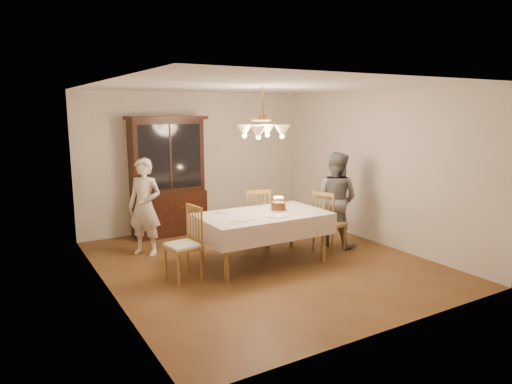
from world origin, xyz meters
TOP-DOWN VIEW (x-y plane):
  - ground at (0.00, 0.00)m, footprint 5.00×5.00m
  - room_shell at (0.00, 0.00)m, footprint 5.00×5.00m
  - dining_table at (0.00, 0.00)m, footprint 1.90×1.10m
  - china_hutch at (-0.65, 2.25)m, footprint 1.38×0.54m
  - chair_far_side at (0.32, 0.73)m, footprint 0.56×0.55m
  - chair_left_end at (-1.28, -0.04)m, footprint 0.47×0.49m
  - chair_right_end at (1.22, -0.05)m, footprint 0.53×0.54m
  - elderly_woman at (-1.39, 1.29)m, footprint 0.65×0.66m
  - adult_in_grey at (1.51, 0.14)m, footprint 0.88×0.96m
  - birthday_cake at (0.30, 0.04)m, footprint 0.30×0.30m
  - place_setting_near_left at (-0.48, -0.23)m, footprint 0.37×0.23m
  - place_setting_near_right at (0.12, -0.28)m, footprint 0.41×0.26m
  - place_setting_far_left at (-0.45, 0.35)m, footprint 0.40×0.25m
  - chandelier at (-0.00, -0.00)m, footprint 0.62×0.62m

SIDE VIEW (x-z plane):
  - ground at x=0.00m, z-range 0.00..0.00m
  - chair_far_side at x=0.32m, z-range -0.06..0.94m
  - chair_right_end at x=1.22m, z-range -0.06..0.94m
  - chair_left_end at x=-1.28m, z-range -0.05..0.95m
  - dining_table at x=0.00m, z-range 0.30..1.06m
  - place_setting_near_left at x=-0.48m, z-range 0.76..0.77m
  - place_setting_far_left at x=-0.45m, z-range 0.76..0.77m
  - place_setting_near_right at x=0.12m, z-range 0.76..0.77m
  - elderly_woman at x=-1.39m, z-range 0.00..1.54m
  - adult_in_grey at x=1.51m, z-range 0.00..1.59m
  - birthday_cake at x=0.30m, z-range 0.71..0.93m
  - china_hutch at x=-0.65m, z-range -0.04..2.12m
  - room_shell at x=0.00m, z-range -0.92..4.08m
  - chandelier at x=0.00m, z-range 1.61..2.34m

